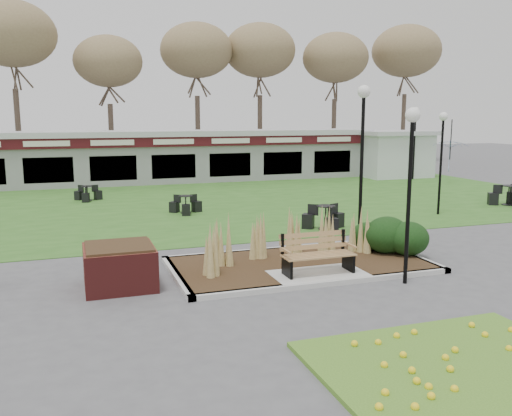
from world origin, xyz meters
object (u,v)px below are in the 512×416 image
object	(u,v)px
lamp_post_near_left	(363,128)
lamp_post_near_right	(411,157)
lamp_post_mid_right	(442,140)
patio_umbrella	(450,156)
food_pavilion	(169,156)
bistro_set_c	(325,222)
brick_planter	(120,266)
lamp_post_far_right	(415,127)
bistro_set_a	(186,207)
bistro_set_b	(88,196)
park_bench	(317,253)
service_hut	(393,153)
bistro_set_d	(508,199)

from	to	relation	value
lamp_post_near_left	lamp_post_near_right	distance (m)	4.81
lamp_post_mid_right	patio_umbrella	size ratio (longest dim) A/B	1.59
lamp_post_near_right	lamp_post_mid_right	world-z (taller)	lamp_post_near_right
food_pavilion	bistro_set_c	world-z (taller)	food_pavilion
lamp_post_mid_right	brick_planter	bearing A→B (deg)	-157.23
lamp_post_far_right	bistro_set_a	world-z (taller)	lamp_post_far_right
lamp_post_mid_right	bistro_set_c	size ratio (longest dim) A/B	2.59
food_pavilion	bistro_set_b	size ratio (longest dim) A/B	20.26
park_bench	bistro_set_c	world-z (taller)	park_bench
park_bench	patio_umbrella	bearing A→B (deg)	43.49
brick_planter	lamp_post_far_right	distance (m)	24.06
service_hut	lamp_post_near_right	distance (m)	22.24
brick_planter	service_hut	size ratio (longest dim) A/B	0.34
lamp_post_mid_right	bistro_set_a	xyz separation A→B (m)	(-9.07, 3.35, -2.57)
lamp_post_near_left	bistro_set_d	distance (m)	9.93
brick_planter	lamp_post_far_right	size ratio (longest dim) A/B	0.35
lamp_post_near_right	bistro_set_c	world-z (taller)	lamp_post_near_right
service_hut	bistro_set_b	xyz separation A→B (m)	(-18.18, -4.00, -1.21)
service_hut	bistro_set_b	world-z (taller)	service_hut
park_bench	bistro_set_a	world-z (taller)	park_bench
brick_planter	bistro_set_a	size ratio (longest dim) A/B	1.19
park_bench	patio_umbrella	world-z (taller)	patio_umbrella
food_pavilion	lamp_post_near_right	bearing A→B (deg)	-85.31
bistro_set_a	bistro_set_c	world-z (taller)	bistro_set_c
lamp_post_mid_right	patio_umbrella	xyz separation A→B (m)	(6.71, 7.93, -1.28)
lamp_post_mid_right	patio_umbrella	distance (m)	10.46
lamp_post_near_left	bistro_set_c	world-z (taller)	lamp_post_near_left
bistro_set_a	lamp_post_near_right	bearing A→B (deg)	-74.25
lamp_post_near_right	lamp_post_far_right	distance (m)	21.10
bistro_set_b	bistro_set_c	bearing A→B (deg)	-51.20
lamp_post_mid_right	lamp_post_far_right	distance (m)	11.91
lamp_post_near_left	lamp_post_mid_right	size ratio (longest dim) A/B	1.20
park_bench	lamp_post_far_right	world-z (taller)	lamp_post_far_right
park_bench	brick_planter	distance (m)	4.47
service_hut	lamp_post_near_left	bearing A→B (deg)	-126.09
brick_planter	lamp_post_near_left	distance (m)	8.53
food_pavilion	patio_umbrella	xyz separation A→B (m)	(14.57, -5.89, 0.07)
lamp_post_near_right	patio_umbrella	world-z (taller)	lamp_post_near_right
brick_planter	bistro_set_b	xyz separation A→B (m)	(-0.28, 13.00, -0.24)
bistro_set_d	patio_umbrella	world-z (taller)	patio_umbrella
food_pavilion	bistro_set_c	size ratio (longest dim) A/B	16.46
brick_planter	bistro_set_a	distance (m)	9.08
lamp_post_near_right	lamp_post_far_right	xyz separation A→B (m)	(12.17, 17.23, 0.23)
park_bench	lamp_post_near_left	xyz separation A→B (m)	(3.13, 3.52, 2.79)
brick_planter	lamp_post_near_left	bearing A→B (deg)	20.20
brick_planter	service_hut	xyz separation A→B (m)	(17.90, 17.00, 0.97)
bistro_set_a	bistro_set_b	bearing A→B (deg)	127.70
brick_planter	lamp_post_near_left	size ratio (longest dim) A/B	0.32
bistro_set_b	bistro_set_a	bearing A→B (deg)	-52.30
lamp_post_far_right	park_bench	bearing A→B (deg)	-130.62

